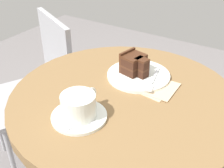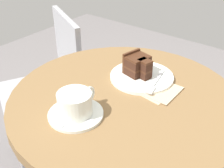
% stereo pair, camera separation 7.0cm
% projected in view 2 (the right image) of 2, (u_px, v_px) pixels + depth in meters
% --- Properties ---
extents(cafe_table, '(0.71, 0.71, 0.75)m').
position_uv_depth(cafe_table, '(124.00, 127.00, 0.93)').
color(cafe_table, brown).
rests_on(cafe_table, ground).
extents(saucer, '(0.15, 0.15, 0.01)m').
position_uv_depth(saucer, '(76.00, 114.00, 0.78)').
color(saucer, silver).
rests_on(saucer, cafe_table).
extents(coffee_cup, '(0.13, 0.09, 0.07)m').
position_uv_depth(coffee_cup, '(75.00, 103.00, 0.75)').
color(coffee_cup, silver).
rests_on(coffee_cup, saucer).
extents(teaspoon, '(0.08, 0.06, 0.00)m').
position_uv_depth(teaspoon, '(70.00, 124.00, 0.73)').
color(teaspoon, silver).
rests_on(teaspoon, saucer).
extents(cake_plate, '(0.21, 0.21, 0.01)m').
position_uv_depth(cake_plate, '(142.00, 77.00, 0.95)').
color(cake_plate, silver).
rests_on(cake_plate, cafe_table).
extents(cake_slice, '(0.09, 0.10, 0.07)m').
position_uv_depth(cake_slice, '(138.00, 65.00, 0.93)').
color(cake_slice, '#381E14').
rests_on(cake_slice, cake_plate).
extents(fork, '(0.15, 0.05, 0.00)m').
position_uv_depth(fork, '(154.00, 84.00, 0.89)').
color(fork, silver).
rests_on(fork, cake_plate).
extents(napkin, '(0.14, 0.15, 0.00)m').
position_uv_depth(napkin, '(156.00, 89.00, 0.89)').
color(napkin, tan).
rests_on(napkin, cafe_table).
extents(cafe_chair, '(0.51, 0.51, 0.81)m').
position_uv_depth(cafe_chair, '(53.00, 80.00, 1.45)').
color(cafe_chair, '#9E9EA3').
rests_on(cafe_chair, ground).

